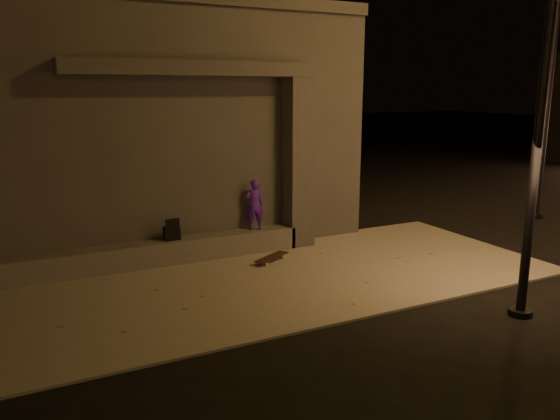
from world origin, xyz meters
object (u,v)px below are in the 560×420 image
column (298,163)px  skateboard (272,257)px  street_lamp_0 (549,33)px  skateboarder (254,205)px  backpack (172,232)px

column → skateboard: 2.19m
skateboard → street_lamp_0: 6.14m
skateboarder → street_lamp_0: 6.23m
skateboarder → skateboard: 1.26m
skateboarder → backpack: size_ratio=2.43×
street_lamp_0 → skateboarder: bearing=114.9°
backpack → street_lamp_0: street_lamp_0 is taller
column → skateboard: (-1.05, -0.87, -1.72)m
skateboarder → skateboard: skateboarder is taller
backpack → column: bearing=1.4°
street_lamp_0 → column: bearing=104.2°
backpack → skateboard: backpack is taller
column → backpack: (-2.82, 0.00, -1.20)m
skateboarder → backpack: (-1.79, 0.00, -0.38)m
backpack → street_lamp_0: bearing=-49.0°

